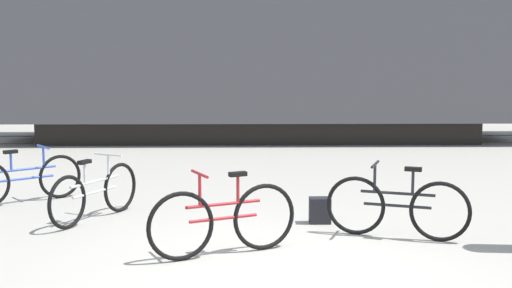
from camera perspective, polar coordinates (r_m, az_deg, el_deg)
ground_plane at (r=7.57m, az=1.79°, el=-9.96°), size 80.00×80.00×0.00m
freight_train at (r=17.78m, az=0.21°, el=9.60°), size 40.42×2.99×5.47m
rail_near at (r=17.20m, az=0.25°, el=0.09°), size 52.42×0.07×0.01m
rail_far at (r=18.63m, az=0.16°, el=0.67°), size 52.42×0.07×0.01m
bicycle_black at (r=8.82m, az=11.22°, el=-4.95°), size 1.66×0.63×0.91m
bicycle_blue at (r=11.13m, az=-18.01°, el=-2.69°), size 1.44×1.10×0.83m
bicycle_maroon at (r=7.95m, az=-2.62°, el=-6.07°), size 1.64×0.78×0.96m
bicycle_silver at (r=9.79m, az=-12.76°, el=-3.83°), size 0.88×1.60×0.86m
backpack at (r=9.46m, az=5.14°, el=-5.31°), size 0.28×0.20×0.34m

